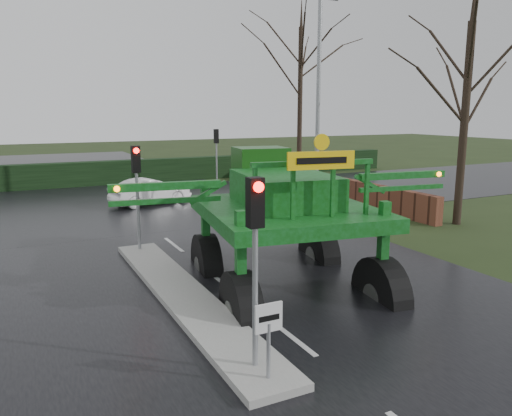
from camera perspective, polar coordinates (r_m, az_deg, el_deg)
name	(u,v)px	position (r m, az deg, el deg)	size (l,w,h in m)	color
ground	(290,336)	(10.71, 3.88, -14.44)	(140.00, 140.00, 0.00)	black
road_main	(158,233)	(19.52, -11.13, -2.80)	(14.00, 80.00, 0.02)	black
road_cross	(125,206)	(25.23, -14.79, 0.17)	(80.00, 12.00, 0.02)	black
median_island	(184,296)	(12.72, -8.27, -9.89)	(1.20, 10.00, 0.16)	gray
hedge_row	(97,173)	(32.92, -17.75, 3.79)	(44.00, 0.90, 1.50)	black
brick_wall	(307,181)	(29.08, 5.84, 3.07)	(0.40, 20.00, 1.20)	#592D1E
keep_left_sign	(269,329)	(8.50, 1.45, -13.62)	(0.50, 0.07, 1.35)	gray
traffic_signal_near	(255,232)	(8.41, -0.08, -2.81)	(0.26, 0.33, 3.52)	gray
traffic_signal_mid	(137,175)	(16.35, -13.49, 3.66)	(0.26, 0.33, 3.52)	gray
traffic_signal_far	(216,145)	(30.61, -4.56, 7.23)	(0.26, 0.33, 3.52)	gray
street_light_right	(313,81)	(24.23, 6.55, 14.25)	(3.85, 0.30, 10.00)	gray
tree_right_near	(466,96)	(21.80, 22.92, 11.75)	(5.60, 5.60, 9.64)	black
tree_right_far	(300,82)	(34.42, 5.08, 14.15)	(7.00, 7.00, 12.05)	black
crop_sprayer	(237,209)	(11.22, -2.15, -0.16)	(9.10, 6.27, 5.13)	black
white_sedan	(151,205)	(25.43, -11.93, 0.37)	(1.38, 3.95, 1.30)	white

